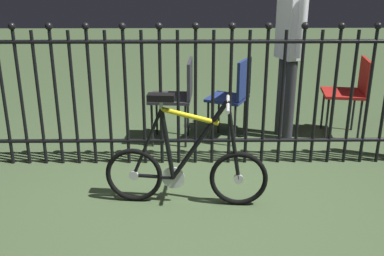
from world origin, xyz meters
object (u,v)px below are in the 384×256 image
at_px(chair_charcoal, 178,92).
at_px(person_visitor, 290,42).
at_px(bicycle, 185,167).
at_px(chair_navy, 234,92).
at_px(chair_red, 351,89).

height_order(chair_charcoal, person_visitor, person_visitor).
distance_m(bicycle, chair_charcoal, 1.35).
bearing_deg(bicycle, person_visitor, 53.78).
distance_m(bicycle, chair_navy, 1.44).
height_order(bicycle, chair_red, bicycle).
relative_size(bicycle, chair_navy, 1.44).
bearing_deg(chair_charcoal, person_visitor, 6.03).
bearing_deg(person_visitor, chair_charcoal, -173.97).
distance_m(chair_red, chair_navy, 1.27).
height_order(chair_red, chair_navy, chair_navy).
bearing_deg(person_visitor, bicycle, -126.22).
xyz_separation_m(chair_charcoal, person_visitor, (1.14, 0.12, 0.50)).
height_order(bicycle, person_visitor, person_visitor).
bearing_deg(chair_navy, person_visitor, 11.61).
bearing_deg(person_visitor, chair_navy, -168.39).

